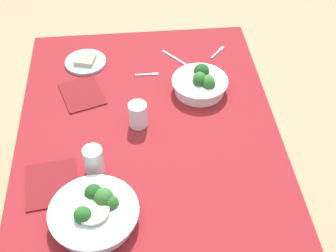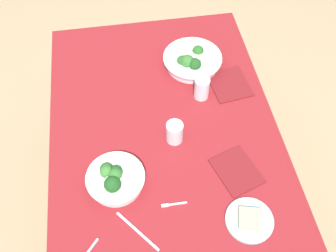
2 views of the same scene
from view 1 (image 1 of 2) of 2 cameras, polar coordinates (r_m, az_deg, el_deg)
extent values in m
plane|color=tan|center=(2.26, -1.79, -13.94)|extent=(6.00, 6.00, 0.00)
cube|color=maroon|center=(1.70, -2.32, -1.54)|extent=(1.37, 0.96, 0.01)
cube|color=brown|center=(1.71, -2.31, -1.90)|extent=(1.32, 0.93, 0.02)
cylinder|color=brown|center=(2.40, 5.92, 3.01)|extent=(0.07, 0.07, 0.68)
cylinder|color=brown|center=(2.39, -11.96, 1.82)|extent=(0.07, 0.07, 0.68)
cylinder|color=white|center=(1.47, -8.98, -10.79)|extent=(0.25, 0.25, 0.04)
cylinder|color=white|center=(1.45, -9.10, -10.22)|extent=(0.28, 0.28, 0.01)
sphere|color=#286023|center=(1.45, -6.98, -9.34)|extent=(0.05, 0.05, 0.05)
sphere|color=#1E511E|center=(1.47, -9.08, -8.09)|extent=(0.06, 0.06, 0.06)
sphere|color=#286023|center=(1.46, -8.35, -8.83)|extent=(0.04, 0.04, 0.04)
sphere|color=#286023|center=(1.43, -10.38, -10.66)|extent=(0.05, 0.05, 0.05)
sphere|color=#33702D|center=(1.46, -7.85, -8.68)|extent=(0.06, 0.06, 0.06)
cylinder|color=beige|center=(1.44, -9.25, -10.15)|extent=(0.10, 0.10, 0.01)
cylinder|color=white|center=(1.87, 3.88, 4.88)|extent=(0.20, 0.20, 0.05)
cylinder|color=white|center=(1.85, 3.92, 5.53)|extent=(0.22, 0.22, 0.01)
sphere|color=#1E511E|center=(1.83, 3.86, 5.51)|extent=(0.05, 0.05, 0.05)
sphere|color=#3D7A33|center=(1.83, 4.95, 5.51)|extent=(0.05, 0.05, 0.05)
sphere|color=#1E511E|center=(1.87, 4.12, 6.67)|extent=(0.06, 0.06, 0.06)
sphere|color=#33702D|center=(1.84, 3.87, 5.84)|extent=(0.05, 0.05, 0.05)
sphere|color=#286023|center=(1.83, 5.00, 5.16)|extent=(0.05, 0.05, 0.05)
cylinder|color=beige|center=(1.85, 3.95, 5.96)|extent=(0.06, 0.06, 0.01)
cylinder|color=#99C6D1|center=(2.05, -10.04, 7.70)|extent=(0.18, 0.18, 0.01)
cube|color=#CCB284|center=(2.04, -10.09, 8.04)|extent=(0.10, 0.10, 0.02)
cylinder|color=silver|center=(1.71, -3.70, 1.39)|extent=(0.07, 0.07, 0.10)
cylinder|color=silver|center=(1.57, -9.06, -4.21)|extent=(0.07, 0.07, 0.10)
cube|color=#B7B7BC|center=(2.08, 5.85, 8.73)|extent=(0.06, 0.05, 0.00)
cube|color=#B7B7BC|center=(2.12, 6.57, 9.38)|extent=(0.03, 0.03, 0.00)
cube|color=#B7B7BC|center=(1.96, -3.00, 6.28)|extent=(0.01, 0.07, 0.00)
cube|color=#B7B7BC|center=(1.96, -1.59, 6.37)|extent=(0.01, 0.03, 0.00)
cube|color=#B7B7BC|center=(2.03, 1.41, 7.97)|extent=(0.17, 0.14, 0.00)
cube|color=maroon|center=(1.89, -10.45, 3.86)|extent=(0.23, 0.20, 0.01)
cube|color=maroon|center=(1.60, -14.05, -6.89)|extent=(0.21, 0.19, 0.01)
camera|label=2|loc=(2.11, -1.17, 47.58)|focal=40.68mm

